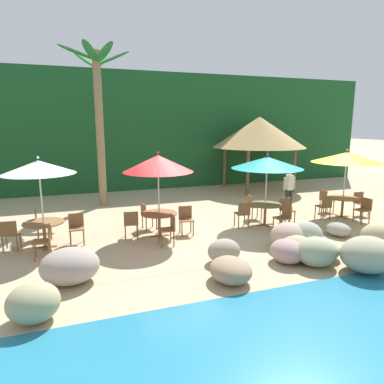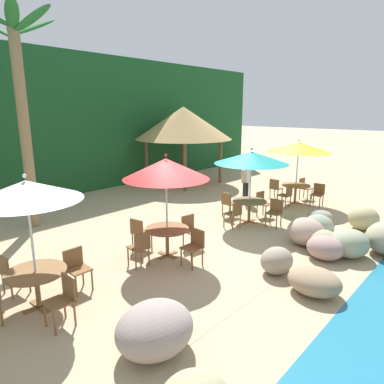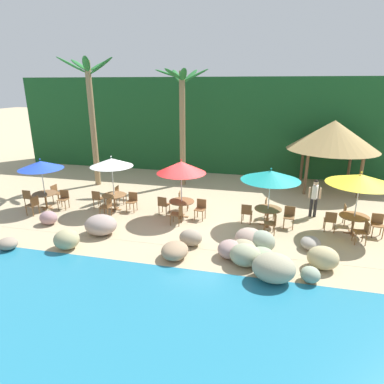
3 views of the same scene
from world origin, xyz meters
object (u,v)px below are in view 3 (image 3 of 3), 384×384
object	(u,v)px
dining_table_blue	(45,196)
dining_table_teal	(268,211)
chair_white_seaward	(132,200)
chair_red_left	(163,204)
chair_red_inland	(182,199)
chair_teal_inland	(268,207)
palm_tree_second	(182,111)
umbrella_teal	(271,175)
chair_yellow_inland	(347,213)
chair_yellow_seaward	(377,223)
umbrella_yellow	(361,179)
umbrella_red	(181,167)
chair_blue_left	(29,197)
umbrella_blue	(41,165)
chair_white_left	(98,198)
chair_red_right	(178,213)
dining_table_red	(182,204)
dining_table_yellow	(354,219)
chair_teal_seaward	(289,215)
dining_table_white	(114,197)
chair_yellow_left	(330,220)
chair_blue_inland	(56,192)
chair_blue_seaward	(64,198)
chair_teal_left	(247,212)
chair_white_inland	(119,194)
chair_blue_right	(33,204)
chair_yellow_right	(363,231)
palm_tree_nearest	(91,106)
palapa_hut	(333,135)
waiter_in_white	(315,195)
umbrella_white	(111,162)

from	to	relation	value
dining_table_blue	dining_table_teal	world-z (taller)	same
chair_white_seaward	dining_table_teal	bearing A→B (deg)	-2.33
chair_red_left	dining_table_teal	xyz separation A→B (m)	(4.53, -0.09, 0.10)
chair_red_inland	chair_red_left	world-z (taller)	same
chair_teal_inland	palm_tree_second	size ratio (longest dim) A/B	0.14
chair_red_inland	umbrella_teal	size ratio (longest dim) A/B	0.35
chair_yellow_inland	palm_tree_second	xyz separation A→B (m)	(-8.11, 4.06, 3.69)
chair_yellow_seaward	chair_yellow_inland	bearing A→B (deg)	137.93
chair_white_seaward	umbrella_yellow	world-z (taller)	umbrella_yellow
umbrella_red	chair_yellow_seaward	bearing A→B (deg)	-0.59
dining_table_teal	chair_blue_left	bearing A→B (deg)	-177.60
umbrella_blue	chair_white_left	distance (m)	2.91
dining_table_blue	chair_white_left	bearing A→B (deg)	13.04
chair_blue_left	chair_red_right	world-z (taller)	same
umbrella_blue	chair_red_left	bearing A→B (deg)	4.77
dining_table_red	dining_table_yellow	bearing A→B (deg)	-0.89
dining_table_teal	chair_teal_seaward	world-z (taller)	chair_teal_seaward
chair_white_left	chair_red_inland	distance (m)	3.96
dining_table_white	chair_red_left	world-z (taller)	chair_red_left
dining_table_blue	chair_teal_seaward	xyz separation A→B (m)	(11.02, 0.40, -0.10)
dining_table_teal	dining_table_yellow	bearing A→B (deg)	-0.90
palm_tree_second	chair_yellow_seaward	bearing A→B (deg)	-28.45
dining_table_teal	chair_yellow_left	distance (m)	2.40
chair_blue_inland	umbrella_yellow	size ratio (longest dim) A/B	0.35
dining_table_yellow	chair_yellow_inland	xyz separation A→B (m)	(-0.06, 0.85, -0.10)
chair_white_left	chair_blue_seaward	bearing A→B (deg)	-166.94
dining_table_white	umbrella_yellow	size ratio (longest dim) A/B	0.44
umbrella_blue	chair_red_inland	xyz separation A→B (m)	(6.27, 1.27, -1.58)
chair_red_left	chair_teal_left	distance (m)	3.68
umbrella_yellow	dining_table_yellow	xyz separation A→B (m)	(0.00, 0.00, -1.60)
chair_white_inland	chair_teal_inland	size ratio (longest dim) A/B	1.00
chair_yellow_left	chair_yellow_inland	bearing A→B (deg)	48.41
chair_blue_right	chair_yellow_inland	world-z (taller)	same
chair_red_left	chair_yellow_right	size ratio (longest dim) A/B	1.00
dining_table_yellow	palm_tree_nearest	xyz separation A→B (m)	(-12.96, 3.75, 3.81)
palm_tree_nearest	palapa_hut	size ratio (longest dim) A/B	1.46
chair_yellow_seaward	waiter_in_white	size ratio (longest dim) A/B	0.51
chair_blue_right	palm_tree_nearest	xyz separation A→B (m)	(0.44, 4.93, 3.91)
umbrella_yellow	dining_table_yellow	bearing A→B (deg)	90.00
palm_tree_second	chair_red_left	bearing A→B (deg)	-85.48
chair_red_inland	chair_red_right	distance (m)	1.70
chair_blue_left	umbrella_white	distance (m)	4.49
dining_table_white	chair_red_right	distance (m)	3.46
chair_blue_seaward	chair_teal_inland	xyz separation A→B (m)	(9.34, 1.05, 0.00)
chair_red_left	palm_tree_nearest	distance (m)	7.42
chair_blue_left	palm_tree_second	bearing A→B (deg)	41.11
palm_tree_second	waiter_in_white	distance (m)	8.31
chair_white_seaward	umbrella_red	xyz separation A→B (m)	(2.40, -0.19, 1.73)
umbrella_white	chair_red_left	bearing A→B (deg)	-1.95
umbrella_blue	chair_blue_inland	size ratio (longest dim) A/B	2.75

